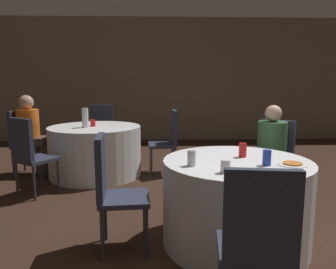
% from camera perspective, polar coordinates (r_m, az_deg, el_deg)
% --- Properties ---
extents(ground_plane, '(16.00, 16.00, 0.00)m').
position_cam_1_polar(ground_plane, '(3.04, 13.02, -17.87)').
color(ground_plane, '#382319').
extents(wall_back, '(16.00, 0.06, 2.80)m').
position_cam_1_polar(wall_back, '(7.70, 3.52, 9.45)').
color(wall_back, '#7A6B5B').
rests_on(wall_back, ground_plane).
extents(table_near, '(1.23, 1.23, 0.72)m').
position_cam_1_polar(table_near, '(2.89, 11.71, -11.43)').
color(table_near, silver).
rests_on(table_near, ground_plane).
extents(table_far, '(1.33, 1.33, 0.72)m').
position_cam_1_polar(table_far, '(4.93, -12.52, -2.79)').
color(table_far, white).
rests_on(table_far, ground_plane).
extents(chair_near_south, '(0.45, 0.45, 0.95)m').
position_cam_1_polar(chair_near_south, '(1.87, 15.35, -16.86)').
color(chair_near_south, '#2D3347').
rests_on(chair_near_south, ground_plane).
extents(chair_near_west, '(0.43, 0.43, 0.95)m').
position_cam_1_polar(chair_near_west, '(2.69, -9.80, -8.44)').
color(chair_near_west, '#2D3347').
rests_on(chair_near_west, ground_plane).
extents(chair_near_northeast, '(0.56, 0.56, 0.95)m').
position_cam_1_polar(chair_near_northeast, '(3.77, 17.94, -3.62)').
color(chair_near_northeast, '#2D3347').
rests_on(chair_near_northeast, ground_plane).
extents(chair_far_east, '(0.43, 0.42, 0.95)m').
position_cam_1_polar(chair_far_east, '(4.87, 0.13, -0.32)').
color(chair_far_east, '#2D3347').
rests_on(chair_far_east, ground_plane).
extents(chair_far_southwest, '(0.56, 0.56, 0.95)m').
position_cam_1_polar(chair_far_southwest, '(4.22, -23.11, -2.58)').
color(chair_far_southwest, '#2D3347').
rests_on(chair_far_southwest, ground_plane).
extents(chair_far_west, '(0.43, 0.43, 0.95)m').
position_cam_1_polar(chair_far_west, '(5.27, -24.08, -0.41)').
color(chair_far_west, '#2D3347').
rests_on(chair_far_west, ground_plane).
extents(chair_far_north, '(0.43, 0.43, 0.95)m').
position_cam_1_polar(chair_far_north, '(5.96, -11.44, 1.25)').
color(chair_far_north, '#2D3347').
rests_on(chair_far_north, ground_plane).
extents(person_green_jacket, '(0.43, 0.45, 1.13)m').
position_cam_1_polar(person_green_jacket, '(3.61, 17.13, -4.22)').
color(person_green_jacket, '#4C4238').
rests_on(person_green_jacket, ground_plane).
extents(person_orange_shirt, '(0.50, 0.33, 1.18)m').
position_cam_1_polar(person_orange_shirt, '(5.19, -22.43, -0.09)').
color(person_orange_shirt, '#4C4238').
rests_on(person_orange_shirt, ground_plane).
extents(pizza_plate_near, '(0.23, 0.23, 0.02)m').
position_cam_1_polar(pizza_plate_near, '(2.76, 20.88, -4.81)').
color(pizza_plate_near, white).
rests_on(pizza_plate_near, table_near).
extents(soda_can_blue, '(0.07, 0.07, 0.12)m').
position_cam_1_polar(soda_can_blue, '(2.66, 16.83, -3.90)').
color(soda_can_blue, '#1E38A5').
rests_on(soda_can_blue, table_near).
extents(soda_can_red, '(0.07, 0.07, 0.12)m').
position_cam_1_polar(soda_can_red, '(2.90, 12.82, -2.66)').
color(soda_can_red, red).
rests_on(soda_can_red, table_near).
extents(soda_can_silver, '(0.07, 0.07, 0.12)m').
position_cam_1_polar(soda_can_silver, '(2.54, 4.14, -4.13)').
color(soda_can_silver, silver).
rests_on(soda_can_silver, table_near).
extents(cup_near, '(0.07, 0.07, 0.09)m').
position_cam_1_polar(cup_near, '(2.39, 9.98, -5.48)').
color(cup_near, white).
rests_on(cup_near, table_near).
extents(bottle_far, '(0.09, 0.09, 0.27)m').
position_cam_1_polar(bottle_far, '(4.78, -14.24, 2.83)').
color(bottle_far, silver).
rests_on(bottle_far, table_far).
extents(cup_far, '(0.07, 0.07, 0.10)m').
position_cam_1_polar(cup_far, '(4.86, -12.94, 1.95)').
color(cup_far, red).
rests_on(cup_far, table_far).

